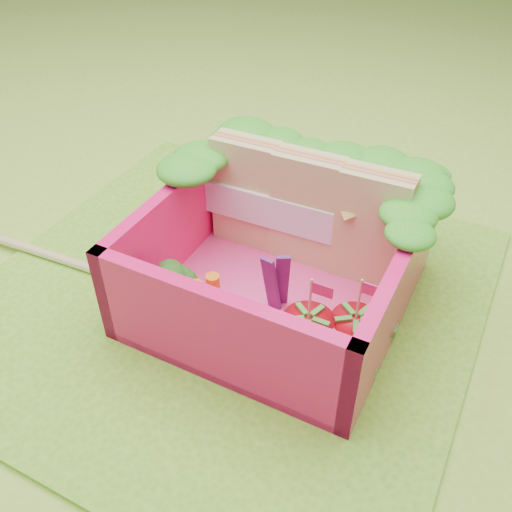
{
  "coord_description": "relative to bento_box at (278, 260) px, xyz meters",
  "views": [
    {
      "loc": [
        1.19,
        -1.95,
        2.18
      ],
      "look_at": [
        0.13,
        0.1,
        0.28
      ],
      "focal_mm": 40.0,
      "sensor_mm": 36.0,
      "label": 1
    }
  ],
  "objects": [
    {
      "name": "bento_floor",
      "position": [
        0.0,
        -0.0,
        -0.25
      ],
      "size": [
        1.3,
        1.3,
        0.05
      ],
      "primitive_type": "cube",
      "color": "#ED3C86",
      "rests_on": "placemat"
    },
    {
      "name": "strawberry_right",
      "position": [
        0.5,
        -0.23,
        -0.1
      ],
      "size": [
        0.23,
        0.23,
        0.47
      ],
      "color": "red",
      "rests_on": "bento_floor"
    },
    {
      "name": "broccoli",
      "position": [
        -0.45,
        -0.32,
        -0.04
      ],
      "size": [
        0.32,
        0.32,
        0.26
      ],
      "color": "#518F45",
      "rests_on": "bento_floor"
    },
    {
      "name": "strawberry_left",
      "position": [
        0.31,
        -0.34,
        -0.1
      ],
      "size": [
        0.24,
        0.24,
        0.48
      ],
      "color": "red",
      "rests_on": "bento_floor"
    },
    {
      "name": "bento_box",
      "position": [
        0.0,
        0.0,
        0.0
      ],
      "size": [
        1.3,
        1.3,
        0.55
      ],
      "color": "#FF1565",
      "rests_on": "placemat"
    },
    {
      "name": "snap_peas",
      "position": [
        0.5,
        -0.14,
        -0.2
      ],
      "size": [
        0.32,
        0.39,
        0.05
      ],
      "color": "#519D31",
      "rests_on": "bento_floor"
    },
    {
      "name": "carrot_sticks",
      "position": [
        -0.25,
        -0.32,
        -0.1
      ],
      "size": [
        0.13,
        0.14,
        0.25
      ],
      "color": "orange",
      "rests_on": "bento_floor"
    },
    {
      "name": "sandwich_stack",
      "position": [
        0.0,
        0.35,
        0.1
      ],
      "size": [
        1.19,
        0.21,
        0.66
      ],
      "color": "tan",
      "rests_on": "bento_floor"
    },
    {
      "name": "placemat",
      "position": [
        -0.26,
        -0.1,
        -0.29
      ],
      "size": [
        2.6,
        2.6,
        0.03
      ],
      "primitive_type": "cube",
      "color": "#6FAE27",
      "rests_on": "ground"
    },
    {
      "name": "purple_wedges",
      "position": [
        0.05,
        -0.12,
        -0.04
      ],
      "size": [
        0.11,
        0.09,
        0.38
      ],
      "color": "#4F1A5C",
      "rests_on": "bento_floor"
    },
    {
      "name": "lettuce_ruffle",
      "position": [
        0.0,
        0.47,
        0.33
      ],
      "size": [
        1.43,
        0.83,
        0.11
      ],
      "color": "#29941A",
      "rests_on": "bento_box"
    },
    {
      "name": "ground",
      "position": [
        -0.26,
        -0.1,
        -0.31
      ],
      "size": [
        14.0,
        14.0,
        0.0
      ],
      "primitive_type": "plane",
      "color": "#8EBA34",
      "rests_on": "ground"
    },
    {
      "name": "chopsticks",
      "position": [
        -1.38,
        -0.31,
        -0.25
      ],
      "size": [
        2.05,
        0.17,
        0.05
      ],
      "color": "tan",
      "rests_on": "placemat"
    }
  ]
}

